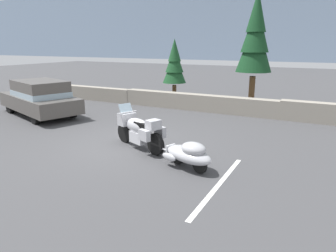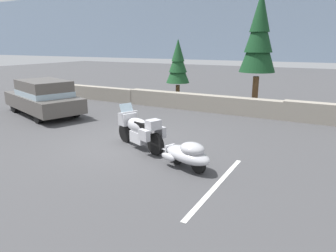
{
  "view_description": "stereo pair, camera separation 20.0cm",
  "coord_description": "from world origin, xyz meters",
  "px_view_note": "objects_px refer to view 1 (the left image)",
  "views": [
    {
      "loc": [
        5.78,
        -7.95,
        3.19
      ],
      "look_at": [
        1.69,
        -0.12,
        0.85
      ],
      "focal_mm": 32.93,
      "sensor_mm": 36.0,
      "label": 1
    },
    {
      "loc": [
        5.96,
        -7.85,
        3.19
      ],
      "look_at": [
        1.69,
        -0.12,
        0.85
      ],
      "focal_mm": 32.93,
      "sensor_mm": 36.0,
      "label": 2
    }
  ],
  "objects_px": {
    "car_shaped_trailer": "(189,154)",
    "pine_tree_tall": "(255,36)",
    "suv_at_left_edge": "(40,97)",
    "pine_tree_secondary": "(174,63)",
    "touring_motorcycle": "(139,129)"
  },
  "relations": [
    {
      "from": "car_shaped_trailer",
      "to": "pine_tree_tall",
      "type": "distance_m",
      "value": 9.31
    },
    {
      "from": "touring_motorcycle",
      "to": "car_shaped_trailer",
      "type": "xyz_separation_m",
      "value": [
        2.07,
        -0.81,
        -0.21
      ]
    },
    {
      "from": "car_shaped_trailer",
      "to": "pine_tree_tall",
      "type": "height_order",
      "value": "pine_tree_tall"
    },
    {
      "from": "pine_tree_tall",
      "to": "pine_tree_secondary",
      "type": "relative_size",
      "value": 1.63
    },
    {
      "from": "car_shaped_trailer",
      "to": "pine_tree_tall",
      "type": "bearing_deg",
      "value": 92.53
    },
    {
      "from": "pine_tree_tall",
      "to": "pine_tree_secondary",
      "type": "bearing_deg",
      "value": -174.74
    },
    {
      "from": "car_shaped_trailer",
      "to": "suv_at_left_edge",
      "type": "bearing_deg",
      "value": 163.04
    },
    {
      "from": "suv_at_left_edge",
      "to": "pine_tree_secondary",
      "type": "height_order",
      "value": "pine_tree_secondary"
    },
    {
      "from": "car_shaped_trailer",
      "to": "suv_at_left_edge",
      "type": "relative_size",
      "value": 0.42
    },
    {
      "from": "touring_motorcycle",
      "to": "suv_at_left_edge",
      "type": "xyz_separation_m",
      "value": [
        -6.57,
        1.82,
        0.22
      ]
    },
    {
      "from": "touring_motorcycle",
      "to": "pine_tree_secondary",
      "type": "distance_m",
      "value": 8.1
    },
    {
      "from": "pine_tree_secondary",
      "to": "car_shaped_trailer",
      "type": "bearing_deg",
      "value": -61.25
    },
    {
      "from": "car_shaped_trailer",
      "to": "pine_tree_secondary",
      "type": "relative_size",
      "value": 0.62
    },
    {
      "from": "car_shaped_trailer",
      "to": "pine_tree_secondary",
      "type": "height_order",
      "value": "pine_tree_secondary"
    },
    {
      "from": "touring_motorcycle",
      "to": "suv_at_left_edge",
      "type": "height_order",
      "value": "suv_at_left_edge"
    }
  ]
}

